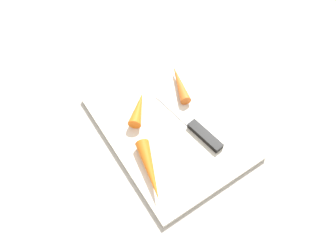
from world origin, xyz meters
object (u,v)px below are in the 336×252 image
at_px(carrot_longest, 150,170).
at_px(knife, 201,132).
at_px(carrot_shortest, 139,108).
at_px(cutting_board, 168,127).
at_px(carrot_medium, 179,83).

bearing_deg(carrot_longest, knife, 114.73).
relative_size(knife, carrot_shortest, 2.21).
height_order(cutting_board, carrot_longest, carrot_longest).
bearing_deg(cutting_board, knife, -138.44).
bearing_deg(carrot_medium, knife, -176.22).
xyz_separation_m(cutting_board, carrot_shortest, (0.07, 0.03, 0.02)).
bearing_deg(knife, carrot_longest, 89.78).
bearing_deg(carrot_longest, cutting_board, 145.76).
bearing_deg(carrot_medium, carrot_longest, 150.06).
height_order(knife, carrot_longest, carrot_longest).
bearing_deg(carrot_shortest, carrot_longest, -159.65).
relative_size(cutting_board, carrot_longest, 2.74).
height_order(carrot_shortest, carrot_medium, carrot_shortest).
bearing_deg(knife, carrot_medium, -23.45).
xyz_separation_m(carrot_shortest, carrot_medium, (0.01, -0.12, -0.00)).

